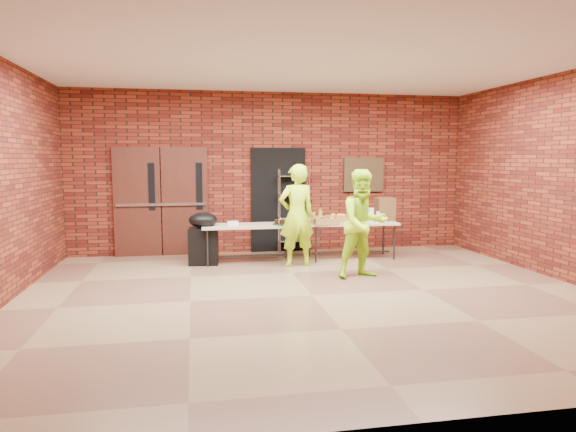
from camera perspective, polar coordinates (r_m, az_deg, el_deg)
The scene contains 19 objects.
room at distance 6.93m, azimuth 2.74°, elevation 4.07°, with size 8.08×7.08×3.28m.
double_doors at distance 10.24m, azimuth -13.87°, elevation 1.57°, with size 1.78×0.12×2.10m.
dark_doorway at distance 10.38m, azimuth -1.10°, elevation 1.80°, with size 1.10×0.06×2.10m, color black.
bronze_plaque at distance 10.78m, azimuth 8.41°, elevation 4.56°, with size 0.85×0.04×0.70m, color #44311B.
wire_rack at distance 10.31m, azimuth 0.64°, elevation 0.58°, with size 0.61×0.20×1.67m, color #B8B9C0, non-canonical shape.
table_left at distance 9.33m, azimuth -4.43°, elevation -1.32°, with size 1.68×0.71×0.69m.
table_right at distance 9.74m, azimuth 7.04°, elevation -1.00°, with size 1.72×0.79×0.69m.
basket_bananas at distance 9.52m, azimuth 2.92°, elevation -0.40°, with size 0.46×0.36×0.14m.
basket_oranges at distance 9.71m, azimuth 5.70°, elevation -0.28°, with size 0.48×0.37×0.15m.
basket_apples at distance 9.42m, azimuth 4.20°, elevation -0.49°, with size 0.45×0.35×0.14m.
muffin_tray at distance 9.30m, azimuth -0.37°, elevation -0.66°, with size 0.44×0.44×0.11m.
napkin_box at distance 9.34m, azimuth -6.14°, elevation -0.78°, with size 0.19×0.13×0.06m, color white.
coffee_dispenser at distance 10.04m, azimuth 10.70°, elevation 0.76°, with size 0.34×0.30×0.44m, color brown.
cup_stack_front at distance 9.78m, azimuth 9.26°, elevation 0.12°, with size 0.09×0.09×0.27m, color white.
cup_stack_mid at distance 9.64m, azimuth 9.97°, elevation -0.14°, with size 0.07×0.07×0.21m, color white.
cup_stack_back at distance 9.82m, azimuth 8.74°, elevation 0.16°, with size 0.09×0.09×0.27m, color white.
covered_grill at distance 9.29m, azimuth -9.38°, elevation -2.45°, with size 0.55×0.47×0.93m.
volunteer_woman at distance 8.94m, azimuth 0.97°, elevation 0.05°, with size 0.65×0.43×1.79m, color #B5F21A.
volunteer_man at distance 8.18m, azimuth 8.39°, elevation -0.86°, with size 0.83×0.65×1.72m, color #B5F21A.
Camera 1 is at (-1.58, -6.75, 1.88)m, focal length 32.00 mm.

